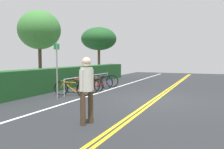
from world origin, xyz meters
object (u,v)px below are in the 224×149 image
at_px(bicycle_4, 104,81).
at_px(tree_far_right, 99,39).
at_px(bicycle_2, 92,84).
at_px(bicycle_3, 98,82).
at_px(bicycle_0, 72,88).
at_px(pedestrian, 87,86).
at_px(bike_rack, 89,79).
at_px(bicycle_1, 82,86).
at_px(sign_post_near, 57,65).
at_px(tree_mid, 39,30).

distance_m(bicycle_4, tree_far_right, 6.70).
height_order(bicycle_2, bicycle_3, bicycle_3).
bearing_deg(bicycle_2, bicycle_0, 179.07).
bearing_deg(pedestrian, bike_rack, 27.74).
bearing_deg(pedestrian, bicycle_1, 31.44).
relative_size(sign_post_near, tree_mid, 0.51).
relative_size(tree_mid, tree_far_right, 1.09).
height_order(bicycle_1, bicycle_3, bicycle_1).
height_order(pedestrian, sign_post_near, sign_post_near).
distance_m(bicycle_3, bicycle_4, 0.87).
distance_m(bicycle_0, sign_post_near, 1.49).
xyz_separation_m(bicycle_0, bicycle_2, (1.88, -0.03, -0.01)).
height_order(bicycle_2, pedestrian, pedestrian).
xyz_separation_m(pedestrian, tree_far_right, (12.76, 5.89, 2.29)).
xyz_separation_m(sign_post_near, tree_mid, (3.70, 3.95, 2.01)).
relative_size(bicycle_1, bicycle_2, 1.08).
height_order(bicycle_3, pedestrian, pedestrian).
distance_m(bike_rack, bicycle_2, 0.31).
height_order(bike_rack, bicycle_0, bike_rack).
height_order(bicycle_2, tree_far_right, tree_far_right).
distance_m(bicycle_1, tree_far_right, 8.98).
xyz_separation_m(bicycle_3, pedestrian, (-6.64, -2.97, 0.66)).
relative_size(bike_rack, bicycle_0, 2.68).
xyz_separation_m(bicycle_1, tree_mid, (1.78, 4.02, 3.08)).
relative_size(bicycle_0, bicycle_1, 1.03).
xyz_separation_m(bicycle_1, bicycle_2, (0.96, -0.06, -0.04)).
relative_size(bicycle_2, tree_mid, 0.34).
distance_m(bike_rack, bicycle_4, 1.80).
height_order(bicycle_0, bicycle_1, bicycle_1).
relative_size(bicycle_4, tree_far_right, 0.40).
bearing_deg(tree_mid, bicycle_1, -113.86).
bearing_deg(tree_far_right, sign_post_near, -163.77).
bearing_deg(bicycle_1, bike_rack, 4.30).
distance_m(bicycle_0, pedestrian, 4.91).
height_order(bicycle_3, sign_post_near, sign_post_near).
distance_m(bike_rack, sign_post_near, 2.95).
relative_size(bicycle_0, bicycle_4, 1.05).
bearing_deg(pedestrian, sign_post_near, 46.25).
xyz_separation_m(bike_rack, sign_post_near, (-2.84, 0.01, 0.82)).
xyz_separation_m(pedestrian, tree_mid, (6.59, 6.96, 2.43)).
bearing_deg(bicycle_3, sign_post_near, 179.40).
bearing_deg(bicycle_0, bike_rack, 2.94).
xyz_separation_m(bicycle_2, tree_far_right, (6.99, 3.01, 2.98)).
bearing_deg(bicycle_2, bicycle_4, 2.84).
distance_m(bicycle_3, tree_far_right, 7.39).
relative_size(bicycle_2, bicycle_4, 0.94).
bearing_deg(tree_far_right, bicycle_0, -161.47).
bearing_deg(sign_post_near, tree_mid, 46.84).
bearing_deg(bike_rack, bicycle_1, -175.70).
distance_m(bicycle_1, bicycle_4, 2.70).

